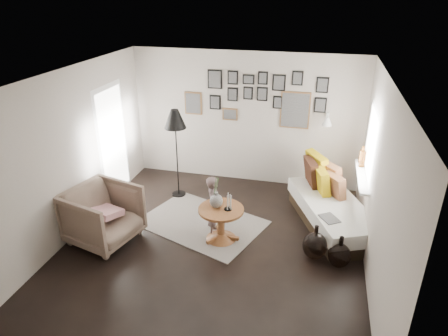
% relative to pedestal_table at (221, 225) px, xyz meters
% --- Properties ---
extents(ground, '(4.80, 4.80, 0.00)m').
position_rel_pedestal_table_xyz_m(ground, '(-0.08, -0.19, -0.26)').
color(ground, black).
rests_on(ground, ground).
extents(wall_back, '(4.50, 0.00, 4.50)m').
position_rel_pedestal_table_xyz_m(wall_back, '(-0.08, 2.21, 1.04)').
color(wall_back, '#AFA599').
rests_on(wall_back, ground).
extents(wall_front, '(4.50, 0.00, 4.50)m').
position_rel_pedestal_table_xyz_m(wall_front, '(-0.08, -2.59, 1.04)').
color(wall_front, '#AFA599').
rests_on(wall_front, ground).
extents(wall_left, '(0.00, 4.80, 4.80)m').
position_rel_pedestal_table_xyz_m(wall_left, '(-2.33, -0.19, 1.04)').
color(wall_left, '#AFA599').
rests_on(wall_left, ground).
extents(wall_right, '(0.00, 4.80, 4.80)m').
position_rel_pedestal_table_xyz_m(wall_right, '(2.17, -0.19, 1.04)').
color(wall_right, '#AFA599').
rests_on(wall_right, ground).
extents(ceiling, '(4.80, 4.80, 0.00)m').
position_rel_pedestal_table_xyz_m(ceiling, '(-0.08, -0.19, 2.34)').
color(ceiling, white).
rests_on(ceiling, wall_back).
extents(door_left, '(0.00, 2.14, 2.14)m').
position_rel_pedestal_table_xyz_m(door_left, '(-2.32, 1.01, 0.79)').
color(door_left, white).
rests_on(door_left, wall_left).
extents(window_right, '(0.15, 1.32, 1.30)m').
position_rel_pedestal_table_xyz_m(window_right, '(2.09, 1.15, 0.67)').
color(window_right, white).
rests_on(window_right, wall_right).
extents(gallery_wall, '(2.74, 0.03, 1.08)m').
position_rel_pedestal_table_xyz_m(gallery_wall, '(0.21, 2.20, 1.49)').
color(gallery_wall, brown).
rests_on(gallery_wall, wall_back).
extents(wall_sconce, '(0.18, 0.36, 0.16)m').
position_rel_pedestal_table_xyz_m(wall_sconce, '(1.47, 1.95, 1.21)').
color(wall_sconce, white).
rests_on(wall_sconce, wall_back).
extents(rug, '(2.31, 1.96, 0.01)m').
position_rel_pedestal_table_xyz_m(rug, '(-0.44, 0.37, -0.25)').
color(rug, beige).
rests_on(rug, ground).
extents(pedestal_table, '(0.71, 0.71, 0.56)m').
position_rel_pedestal_table_xyz_m(pedestal_table, '(0.00, 0.00, 0.00)').
color(pedestal_table, brown).
rests_on(pedestal_table, ground).
extents(vase, '(0.20, 0.20, 0.51)m').
position_rel_pedestal_table_xyz_m(vase, '(-0.08, 0.02, 0.45)').
color(vase, black).
rests_on(vase, pedestal_table).
extents(candles, '(0.12, 0.12, 0.26)m').
position_rel_pedestal_table_xyz_m(candles, '(0.11, -0.00, 0.43)').
color(candles, black).
rests_on(candles, pedestal_table).
extents(daybed, '(1.59, 2.17, 0.99)m').
position_rel_pedestal_table_xyz_m(daybed, '(1.68, 0.92, 0.05)').
color(daybed, black).
rests_on(daybed, ground).
extents(magazine_on_daybed, '(0.35, 0.37, 0.02)m').
position_rel_pedestal_table_xyz_m(magazine_on_daybed, '(1.63, 0.27, 0.20)').
color(magazine_on_daybed, black).
rests_on(magazine_on_daybed, daybed).
extents(armchair, '(1.19, 1.17, 0.89)m').
position_rel_pedestal_table_xyz_m(armchair, '(-1.77, -0.46, 0.19)').
color(armchair, '#715B4C').
rests_on(armchair, ground).
extents(armchair_cushion, '(0.51, 0.51, 0.18)m').
position_rel_pedestal_table_xyz_m(armchair_cushion, '(-1.74, -0.41, 0.22)').
color(armchair_cushion, silver).
rests_on(armchair_cushion, armchair).
extents(floor_lamp, '(0.40, 0.40, 1.70)m').
position_rel_pedestal_table_xyz_m(floor_lamp, '(-1.16, 1.23, 1.21)').
color(floor_lamp, black).
rests_on(floor_lamp, ground).
extents(magazine_basket, '(0.38, 0.38, 0.39)m').
position_rel_pedestal_table_xyz_m(magazine_basket, '(-2.01, -0.48, -0.06)').
color(magazine_basket, black).
rests_on(magazine_basket, ground).
extents(demijohn_large, '(0.36, 0.36, 0.55)m').
position_rel_pedestal_table_xyz_m(demijohn_large, '(1.45, -0.13, -0.05)').
color(demijohn_large, black).
rests_on(demijohn_large, ground).
extents(demijohn_small, '(0.32, 0.32, 0.50)m').
position_rel_pedestal_table_xyz_m(demijohn_small, '(1.80, -0.25, -0.07)').
color(demijohn_small, black).
rests_on(demijohn_small, ground).
extents(child, '(0.29, 0.40, 1.00)m').
position_rel_pedestal_table_xyz_m(child, '(-0.15, 0.15, 0.24)').
color(child, brown).
rests_on(child, ground).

